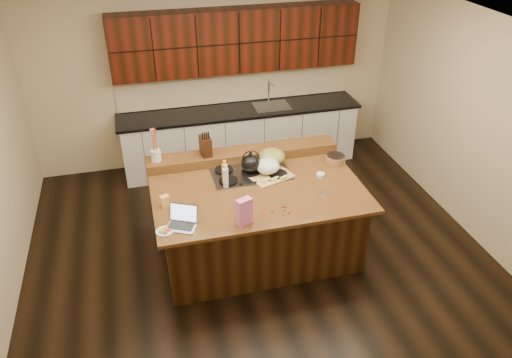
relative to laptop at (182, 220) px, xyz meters
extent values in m
cube|color=black|center=(0.92, 0.50, -0.98)|extent=(5.50, 5.00, 0.01)
cube|color=silver|center=(0.92, 0.50, 1.73)|extent=(5.50, 5.00, 0.01)
cube|color=#C8B38C|center=(0.92, 3.01, 0.37)|extent=(5.50, 0.01, 2.70)
cube|color=#C8B38C|center=(0.92, -2.00, 0.37)|extent=(5.50, 0.01, 2.70)
cube|color=#C8B38C|center=(3.67, 0.50, 0.37)|extent=(0.01, 5.00, 2.70)
cube|color=black|center=(0.92, 0.50, -0.54)|extent=(2.22, 1.42, 0.88)
cube|color=black|center=(0.92, 0.50, -0.08)|extent=(2.40, 1.60, 0.04)
cube|color=black|center=(0.92, 1.20, 0.00)|extent=(2.40, 0.30, 0.12)
cube|color=gray|center=(0.92, 0.80, -0.05)|extent=(0.92, 0.52, 0.02)
cylinder|color=black|center=(0.62, 0.93, -0.03)|extent=(0.22, 0.22, 0.03)
cylinder|color=black|center=(1.22, 0.93, -0.03)|extent=(0.22, 0.22, 0.03)
cylinder|color=black|center=(0.62, 0.67, -0.03)|extent=(0.22, 0.22, 0.03)
cylinder|color=black|center=(1.22, 0.67, -0.03)|extent=(0.22, 0.22, 0.03)
cylinder|color=black|center=(0.92, 0.80, -0.03)|extent=(0.22, 0.22, 0.03)
cube|color=silver|center=(1.22, 2.67, -0.53)|extent=(3.60, 0.62, 0.90)
cube|color=black|center=(1.22, 2.67, -0.06)|extent=(3.70, 0.66, 0.04)
cube|color=gray|center=(1.72, 2.67, -0.04)|extent=(0.55, 0.42, 0.01)
cylinder|color=gray|center=(1.72, 2.85, 0.14)|extent=(0.02, 0.02, 0.36)
cube|color=black|center=(1.22, 2.82, 0.97)|extent=(3.60, 0.34, 0.90)
cube|color=#C8B38C|center=(1.22, 2.98, 0.22)|extent=(3.60, 0.03, 0.50)
ellipsoid|color=black|center=(0.92, 0.80, 0.09)|extent=(0.30, 0.30, 0.21)
ellipsoid|color=olive|center=(1.22, 0.93, 0.08)|extent=(0.36, 0.36, 0.17)
cube|color=#B7B7BC|center=(-0.02, -0.04, -0.05)|extent=(0.36, 0.32, 0.01)
cube|color=black|center=(-0.02, -0.04, -0.04)|extent=(0.28, 0.22, 0.00)
cube|color=#B7B7BC|center=(0.03, 0.05, 0.06)|extent=(0.30, 0.19, 0.19)
cube|color=silver|center=(0.02, 0.05, 0.06)|extent=(0.27, 0.16, 0.17)
cylinder|color=orange|center=(0.58, 0.65, 0.08)|extent=(0.09, 0.09, 0.27)
cylinder|color=silver|center=(0.57, 0.59, 0.07)|extent=(0.08, 0.08, 0.25)
cube|color=tan|center=(1.13, 0.69, -0.05)|extent=(0.58, 0.50, 0.02)
ellipsoid|color=white|center=(1.11, 0.76, 0.05)|extent=(0.28, 0.28, 0.18)
cube|color=#EDD872|center=(1.04, 0.57, -0.02)|extent=(0.11, 0.03, 0.03)
cube|color=#EDD872|center=(1.15, 0.57, -0.02)|extent=(0.11, 0.03, 0.03)
cube|color=#EDD872|center=(1.26, 0.57, -0.02)|extent=(0.11, 0.03, 0.03)
cylinder|color=gray|center=(1.24, 0.67, -0.03)|extent=(0.19, 0.08, 0.01)
cylinder|color=white|center=(1.71, 0.54, -0.03)|extent=(0.10, 0.10, 0.04)
cylinder|color=white|center=(2.03, 0.78, -0.03)|extent=(0.13, 0.13, 0.04)
cylinder|color=white|center=(2.07, 0.78, -0.03)|extent=(0.10, 0.10, 0.04)
cylinder|color=#996B3F|center=(2.00, 0.81, -0.01)|extent=(0.30, 0.30, 0.09)
cone|color=silver|center=(1.60, 0.19, -0.02)|extent=(0.08, 0.08, 0.07)
cube|color=pink|center=(0.62, -0.13, 0.09)|extent=(0.18, 0.13, 0.29)
cylinder|color=white|center=(-0.19, -0.07, -0.05)|extent=(0.20, 0.20, 0.01)
cube|color=#F6B757|center=(-0.14, 0.38, 0.01)|extent=(0.11, 0.10, 0.13)
cylinder|color=white|center=(-0.15, 1.20, 0.13)|extent=(0.14, 0.14, 0.14)
cube|color=black|center=(0.45, 1.20, 0.18)|extent=(0.14, 0.20, 0.24)
ellipsoid|color=red|center=(1.11, 0.03, -0.05)|extent=(0.02, 0.02, 0.02)
ellipsoid|color=#198C26|center=(1.04, -0.10, -0.05)|extent=(0.02, 0.02, 0.02)
ellipsoid|color=red|center=(0.71, 0.09, -0.05)|extent=(0.02, 0.02, 0.02)
ellipsoid|color=#198C26|center=(0.95, -0.02, -0.05)|extent=(0.02, 0.02, 0.02)
ellipsoid|color=red|center=(0.86, -0.03, -0.05)|extent=(0.02, 0.02, 0.02)
ellipsoid|color=#198C26|center=(1.08, 0.06, -0.05)|extent=(0.02, 0.02, 0.02)
ellipsoid|color=red|center=(0.72, -0.02, -0.05)|extent=(0.02, 0.02, 0.02)
ellipsoid|color=#198C26|center=(1.07, -0.03, -0.05)|extent=(0.02, 0.02, 0.02)
ellipsoid|color=red|center=(1.11, -0.09, -0.05)|extent=(0.02, 0.02, 0.02)
ellipsoid|color=#198C26|center=(1.12, 0.10, -0.05)|extent=(0.02, 0.02, 0.02)
ellipsoid|color=red|center=(1.09, 0.04, -0.05)|extent=(0.02, 0.02, 0.02)
camera|label=1|loc=(-0.30, -4.17, 3.00)|focal=35.00mm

